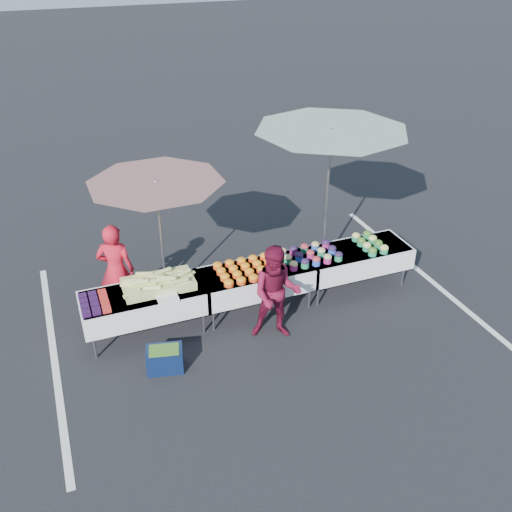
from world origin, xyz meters
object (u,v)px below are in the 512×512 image
object	(u,v)px
table_right	(355,258)
umbrella_left	(157,193)
vendor	(116,270)
umbrella_right	(331,142)
storage_bin	(165,358)
customer	(276,293)
table_center	(256,278)
table_left	(144,302)

from	to	relation	value
table_right	umbrella_left	distance (m)	3.49
vendor	umbrella_right	world-z (taller)	umbrella_right
umbrella_right	storage_bin	bearing A→B (deg)	-153.41
customer	umbrella_left	distance (m)	2.37
vendor	umbrella_left	xyz separation A→B (m)	(0.77, 0.08, 1.16)
umbrella_right	table_right	bearing A→B (deg)	-77.85
table_right	storage_bin	size ratio (longest dim) A/B	3.22
table_center	table_left	bearing A→B (deg)	180.00
table_right	customer	xyz separation A→B (m)	(-1.77, -0.75, 0.18)
vendor	customer	xyz separation A→B (m)	(2.10, -1.47, -0.03)
vendor	umbrella_right	size ratio (longest dim) A/B	0.54
vendor	umbrella_right	distance (m)	4.03
table_right	umbrella_left	world-z (taller)	umbrella_left
table_center	customer	world-z (taller)	customer
table_right	umbrella_right	distance (m)	1.97
customer	umbrella_left	size ratio (longest dim) A/B	0.56
customer	storage_bin	distance (m)	1.86
table_center	vendor	world-z (taller)	vendor
table_left	customer	bearing A→B (deg)	-22.29
umbrella_right	table_center	bearing A→B (deg)	-153.83
umbrella_left	umbrella_right	bearing A→B (deg)	0.00
table_left	table_right	bearing A→B (deg)	0.00
table_left	storage_bin	world-z (taller)	table_left
vendor	table_center	bearing A→B (deg)	-176.50
customer	storage_bin	size ratio (longest dim) A/B	2.65
table_left	storage_bin	size ratio (longest dim) A/B	3.22
vendor	customer	world-z (taller)	vendor
customer	umbrella_right	xyz separation A→B (m)	(1.60, 1.55, 1.61)
customer	umbrella_right	bearing A→B (deg)	66.46
vendor	storage_bin	bearing A→B (deg)	124.64
table_left	umbrella_right	bearing A→B (deg)	13.14
table_left	umbrella_right	distance (m)	3.95
table_left	umbrella_left	distance (m)	1.67
table_center	storage_bin	size ratio (longest dim) A/B	3.22
table_left	table_center	world-z (taller)	same
table_center	table_right	size ratio (longest dim) A/B	1.00
table_right	storage_bin	distance (m)	3.66
customer	table_center	bearing A→B (deg)	114.60
table_left	storage_bin	distance (m)	0.97
table_left	customer	distance (m)	1.99
umbrella_right	customer	bearing A→B (deg)	-135.87
storage_bin	table_center	bearing A→B (deg)	40.02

